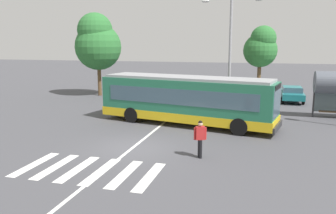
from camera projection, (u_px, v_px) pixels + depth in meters
The scene contains 14 objects.
ground_plane at pixel (134, 148), 16.76m from camera, with size 160.00×160.00×0.00m, color #47474C.
city_transit_bus at pixel (186, 100), 21.47m from camera, with size 11.67×4.78×3.06m.
pedestrian_crossing_street at pixel (200, 137), 15.17m from camera, with size 0.55×0.39×1.72m.
parked_car_blue at pixel (147, 89), 33.19m from camera, with size 1.95×4.54×1.35m.
parked_car_red at pixel (175, 90), 32.27m from camera, with size 2.10×4.61×1.35m.
parked_car_charcoal at pixel (201, 91), 31.54m from camera, with size 1.96×4.55×1.35m.
parked_car_black at pixel (231, 91), 31.51m from camera, with size 1.92×4.53×1.35m.
parked_car_white at pixel (262, 93), 30.35m from camera, with size 1.98×4.56×1.35m.
parked_car_teal at pixel (292, 93), 30.14m from camera, with size 1.89×4.51×1.35m.
twin_arm_street_lamp at pixel (230, 42), 24.70m from camera, with size 4.36×0.32×8.43m.
background_tree_left at pixel (97, 42), 32.89m from camera, with size 4.50×4.50×8.05m.
background_tree_right at pixel (261, 47), 32.26m from camera, with size 3.21×3.21×6.80m.
crosswalk_painted_stripes at pixel (89, 170), 13.80m from camera, with size 5.65×3.03×0.01m.
lane_center_line at pixel (146, 137), 18.67m from camera, with size 0.16×24.00×0.01m, color silver.
Camera 1 is at (5.94, -15.07, 5.07)m, focal length 36.17 mm.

